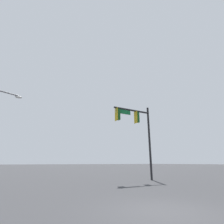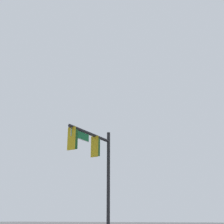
# 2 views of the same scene
# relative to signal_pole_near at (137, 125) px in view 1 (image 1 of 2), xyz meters

# --- Properties ---
(ground_plane) EXTENTS (400.00, 400.00, 0.00)m
(ground_plane) POSITION_rel_signal_pole_near_xyz_m (6.39, 8.82, -5.33)
(ground_plane) COLOR #38383A
(signal_pole_near) EXTENTS (4.37, 0.62, 7.46)m
(signal_pole_near) POSITION_rel_signal_pole_near_xyz_m (0.00, 0.00, 0.00)
(signal_pole_near) COLOR black
(signal_pole_near) RESTS_ON ground_plane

